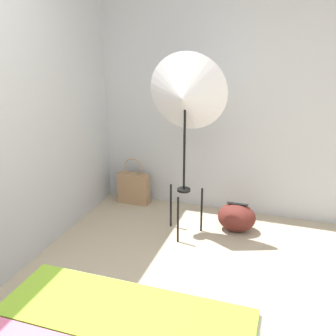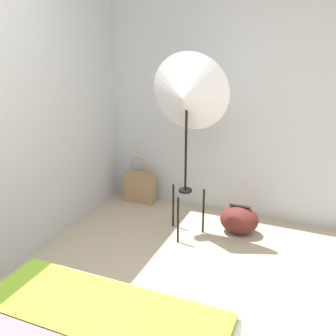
{
  "view_description": "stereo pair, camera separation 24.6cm",
  "coord_description": "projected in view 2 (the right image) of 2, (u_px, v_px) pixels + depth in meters",
  "views": [
    {
      "loc": [
        0.59,
        -1.61,
        1.92
      ],
      "look_at": [
        -0.43,
        1.47,
        0.75
      ],
      "focal_mm": 42.0,
      "sensor_mm": 36.0,
      "label": 1
    },
    {
      "loc": [
        0.82,
        -1.53,
        1.92
      ],
      "look_at": [
        -0.43,
        1.47,
        0.75
      ],
      "focal_mm": 42.0,
      "sensor_mm": 36.0,
      "label": 2
    }
  ],
  "objects": [
    {
      "name": "wall_back",
      "position": [
        243.0,
        93.0,
        3.9
      ],
      "size": [
        8.0,
        0.05,
        2.6
      ],
      "color": "#B7BCC1",
      "rests_on": "ground_plane"
    },
    {
      "name": "tote_bag",
      "position": [
        140.0,
        187.0,
        4.51
      ],
      "size": [
        0.36,
        0.12,
        0.54
      ],
      "color": "#9E7A56",
      "rests_on": "ground_plane"
    },
    {
      "name": "duffel_bag",
      "position": [
        239.0,
        220.0,
        3.84
      ],
      "size": [
        0.37,
        0.29,
        0.29
      ],
      "color": "#5B231E",
      "rests_on": "ground_plane"
    },
    {
      "name": "photo_umbrella",
      "position": [
        187.0,
        97.0,
        3.42
      ],
      "size": [
        0.72,
        0.35,
        1.73
      ],
      "color": "black",
      "rests_on": "ground_plane"
    },
    {
      "name": "wall_side_left",
      "position": [
        28.0,
        106.0,
        3.24
      ],
      "size": [
        0.05,
        8.0,
        2.6
      ],
      "color": "#B7BCC1",
      "rests_on": "ground_plane"
    }
  ]
}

